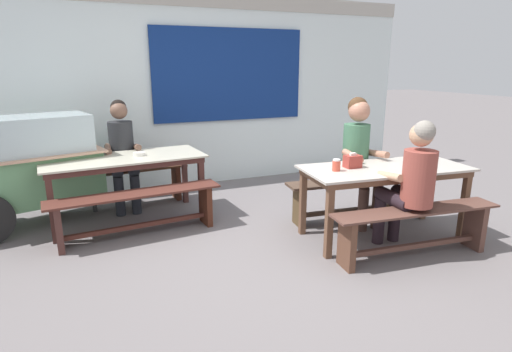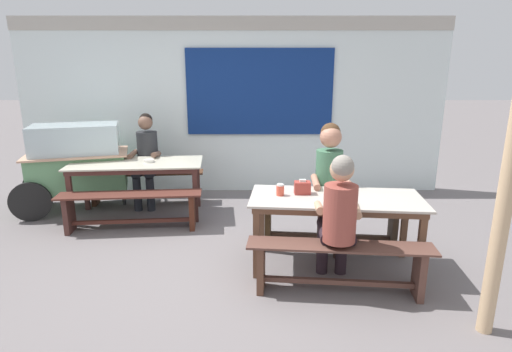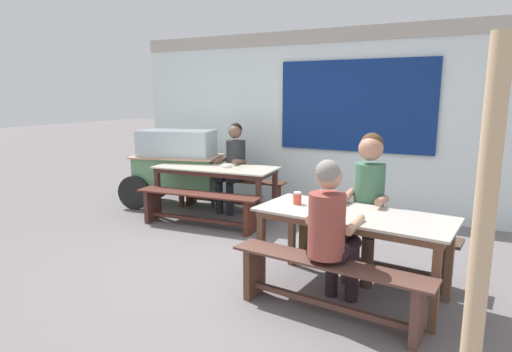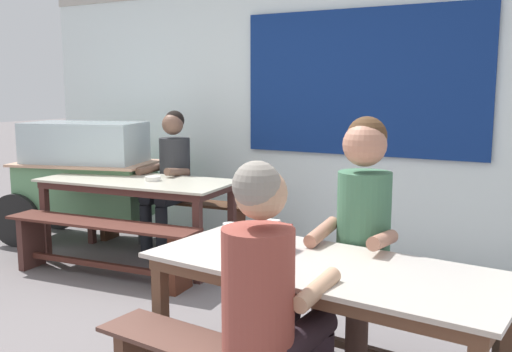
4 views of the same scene
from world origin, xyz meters
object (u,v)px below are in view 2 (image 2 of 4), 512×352
person_center_facing (146,155)px  condiment_jar (280,190)px  person_near_front (338,215)px  bench_far_front (130,206)px  tissue_box (302,188)px  soup_bowl (149,161)px  bench_near_front (339,263)px  food_cart (76,161)px  dining_table_far (136,168)px  wooden_support_post (504,204)px  dining_table_near (336,204)px  person_right_near_table (329,178)px  bench_far_back (145,183)px  bench_near_back (330,218)px

person_center_facing → condiment_jar: person_center_facing is taller
person_near_front → person_center_facing: bearing=134.1°
bench_far_front → tissue_box: 2.19m
soup_bowl → bench_far_front: bearing=-103.0°
bench_near_front → condiment_jar: 0.89m
bench_near_front → food_cart: 3.91m
dining_table_far → wooden_support_post: wooden_support_post is taller
bench_near_front → condiment_jar: size_ratio=14.24×
food_cart → person_center_facing: person_center_facing is taller
dining_table_near → person_right_near_table: bearing=88.7°
person_right_near_table → tissue_box: (-0.33, -0.34, 0.00)m
dining_table_far → condiment_jar: 2.28m
bench_far_back → person_near_front: (2.32, -2.38, 0.40)m
bench_far_back → person_right_near_table: size_ratio=1.23×
person_center_facing → food_cart: bearing=-170.0°
bench_near_front → person_center_facing: 3.33m
condiment_jar → bench_near_back: bearing=38.0°
person_right_near_table → soup_bowl: bearing=154.8°
bench_near_back → tissue_box: bearing=-132.1°
bench_far_back → tissue_box: size_ratio=10.86×
bench_far_front → bench_near_front: 2.67m
person_center_facing → bench_near_front: bearing=-46.9°
food_cart → soup_bowl: food_cart is taller
tissue_box → bench_far_front: bearing=156.9°
bench_near_front → condiment_jar: bearing=130.8°
dining_table_near → wooden_support_post: 1.46m
person_near_front → condiment_jar: (-0.48, 0.47, 0.08)m
person_near_front → bench_near_back: bearing=83.4°
bench_far_back → wooden_support_post: 4.55m
dining_table_near → food_cart: (-3.23, 1.74, 0.03)m
person_center_facing → tissue_box: 2.68m
wooden_support_post → person_near_front: bearing=148.7°
bench_near_back → dining_table_near: bearing=-95.4°
bench_far_back → condiment_jar: (1.84, -1.91, 0.48)m
tissue_box → condiment_jar: 0.23m
condiment_jar → bench_far_back: bearing=133.9°
bench_near_back → person_center_facing: bearing=149.5°
bench_near_back → condiment_jar: bearing=-142.0°
dining_table_far → bench_far_front: (0.05, -0.51, -0.35)m
condiment_jar → soup_bowl: size_ratio=0.85×
bench_far_front → wooden_support_post: size_ratio=0.85×
person_center_facing → person_near_front: person_center_facing is taller
bench_near_front → wooden_support_post: 1.35m
person_near_front → dining_table_far: bearing=140.5°
person_near_front → bench_far_front: bearing=148.5°
person_right_near_table → condiment_jar: person_right_near_table is taller
bench_far_back → person_right_near_table: bearing=-32.5°
bench_far_back → bench_near_back: same height
tissue_box → dining_table_near: bearing=-19.0°
bench_near_back → food_cart: food_cart is taller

